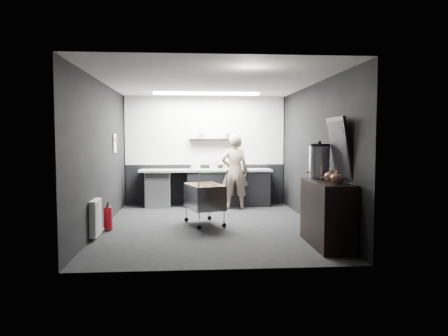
{
  "coord_description": "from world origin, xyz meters",
  "views": [
    {
      "loc": [
        -0.37,
        -8.17,
        1.67
      ],
      "look_at": [
        0.29,
        0.4,
        1.07
      ],
      "focal_mm": 35.0,
      "sensor_mm": 36.0,
      "label": 1
    }
  ],
  "objects": [
    {
      "name": "kitchen_wall_panel",
      "position": [
        0.0,
        2.73,
        1.85
      ],
      "size": [
        3.95,
        0.02,
        1.7
      ],
      "primitive_type": "cube",
      "color": "silver",
      "rests_on": "wall_back"
    },
    {
      "name": "fire_extinguisher",
      "position": [
        -1.85,
        -0.28,
        0.24
      ],
      "size": [
        0.15,
        0.15,
        0.5
      ],
      "color": "#AC0B16",
      "rests_on": "floor"
    },
    {
      "name": "dado_panel",
      "position": [
        0.0,
        2.73,
        0.5
      ],
      "size": [
        3.95,
        0.02,
        1.0
      ],
      "primitive_type": "cube",
      "color": "black",
      "rests_on": "wall_back"
    },
    {
      "name": "floor",
      "position": [
        0.0,
        0.0,
        0.0
      ],
      "size": [
        5.5,
        5.5,
        0.0
      ],
      "primitive_type": "plane",
      "color": "black",
      "rests_on": "ground"
    },
    {
      "name": "ceiling",
      "position": [
        0.0,
        0.0,
        2.7
      ],
      "size": [
        5.5,
        5.5,
        0.0
      ],
      "primitive_type": "plane",
      "rotation": [
        3.14,
        0.0,
        0.0
      ],
      "color": "silver",
      "rests_on": "wall_back"
    },
    {
      "name": "wall_right",
      "position": [
        2.0,
        0.0,
        1.35
      ],
      "size": [
        0.0,
        5.5,
        5.5
      ],
      "primitive_type": "plane",
      "rotation": [
        1.57,
        0.0,
        -1.57
      ],
      "color": "black",
      "rests_on": "floor"
    },
    {
      "name": "poster_red_band",
      "position": [
        -1.98,
        1.3,
        1.62
      ],
      "size": [
        0.02,
        0.22,
        0.1
      ],
      "primitive_type": "cube",
      "color": "red",
      "rests_on": "poster"
    },
    {
      "name": "wall_left",
      "position": [
        -2.0,
        0.0,
        1.35
      ],
      "size": [
        0.0,
        5.5,
        5.5
      ],
      "primitive_type": "plane",
      "rotation": [
        1.57,
        0.0,
        1.57
      ],
      "color": "black",
      "rests_on": "floor"
    },
    {
      "name": "wall_clock",
      "position": [
        1.4,
        2.72,
        2.15
      ],
      "size": [
        0.2,
        0.03,
        0.2
      ],
      "primitive_type": "cylinder",
      "rotation": [
        1.57,
        0.0,
        0.0
      ],
      "color": "silver",
      "rests_on": "wall_back"
    },
    {
      "name": "wall_back",
      "position": [
        0.0,
        2.75,
        1.35
      ],
      "size": [
        5.5,
        0.0,
        5.5
      ],
      "primitive_type": "plane",
      "rotation": [
        1.57,
        0.0,
        0.0
      ],
      "color": "black",
      "rests_on": "floor"
    },
    {
      "name": "shopping_cart",
      "position": [
        -0.11,
        0.14,
        0.5
      ],
      "size": [
        0.84,
        1.12,
        1.05
      ],
      "color": "silver",
      "rests_on": "floor"
    },
    {
      "name": "white_container",
      "position": [
        -0.25,
        2.37,
        0.99
      ],
      "size": [
        0.22,
        0.19,
        0.17
      ],
      "primitive_type": "cube",
      "rotation": [
        0.0,
        0.0,
        0.21
      ],
      "color": "silver",
      "rests_on": "prep_counter"
    },
    {
      "name": "poster",
      "position": [
        -1.98,
        1.3,
        1.55
      ],
      "size": [
        0.02,
        0.3,
        0.4
      ],
      "primitive_type": "cube",
      "color": "silver",
      "rests_on": "wall_left"
    },
    {
      "name": "wall_front",
      "position": [
        0.0,
        -2.75,
        1.35
      ],
      "size": [
        5.5,
        0.0,
        5.5
      ],
      "primitive_type": "plane",
      "rotation": [
        -1.57,
        0.0,
        0.0
      ],
      "color": "black",
      "rests_on": "floor"
    },
    {
      "name": "pink_tub",
      "position": [
        0.2,
        2.42,
        1.0
      ],
      "size": [
        0.21,
        0.21,
        0.21
      ],
      "primitive_type": "cylinder",
      "color": "silver",
      "rests_on": "prep_counter"
    },
    {
      "name": "radiator",
      "position": [
        -1.94,
        -0.9,
        0.35
      ],
      "size": [
        0.1,
        0.5,
        0.6
      ],
      "primitive_type": "cube",
      "color": "silver",
      "rests_on": "wall_left"
    },
    {
      "name": "floating_shelf",
      "position": [
        0.2,
        2.62,
        1.62
      ],
      "size": [
        1.2,
        0.22,
        0.04
      ],
      "primitive_type": "cube",
      "color": "black",
      "rests_on": "wall_back"
    },
    {
      "name": "cardboard_box",
      "position": [
        0.7,
        2.37,
        0.95
      ],
      "size": [
        0.55,
        0.47,
        0.09
      ],
      "primitive_type": "cube",
      "rotation": [
        0.0,
        0.0,
        0.28
      ],
      "color": "#957E4F",
      "rests_on": "prep_counter"
    },
    {
      "name": "prep_counter",
      "position": [
        0.14,
        2.42,
        0.46
      ],
      "size": [
        3.2,
        0.61,
        0.9
      ],
      "color": "black",
      "rests_on": "floor"
    },
    {
      "name": "sideboard",
      "position": [
        1.74,
        -1.61,
        0.63
      ],
      "size": [
        0.57,
        1.33,
        1.99
      ],
      "color": "black",
      "rests_on": "floor"
    },
    {
      "name": "ceiling_strip",
      "position": [
        0.0,
        1.85,
        2.67
      ],
      "size": [
        2.4,
        0.2,
        0.04
      ],
      "primitive_type": "cube",
      "color": "white",
      "rests_on": "ceiling"
    },
    {
      "name": "person",
      "position": [
        0.66,
        1.97,
        0.87
      ],
      "size": [
        0.67,
        0.47,
        1.75
      ],
      "primitive_type": "imported",
      "rotation": [
        0.0,
        0.0,
        3.06
      ],
      "color": "beige",
      "rests_on": "floor"
    }
  ]
}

